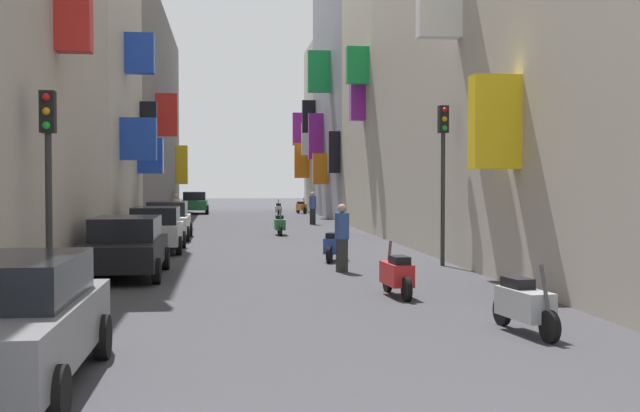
{
  "coord_description": "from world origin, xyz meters",
  "views": [
    {
      "loc": [
        -1.44,
        -4.52,
        2.39
      ],
      "look_at": [
        3.18,
        34.05,
        1.12
      ],
      "focal_mm": 44.92,
      "sensor_mm": 36.0,
      "label": 1
    }
  ],
  "objects_px": {
    "parked_car_silver": "(156,228)",
    "pedestrian_near_right": "(342,238)",
    "scooter_white": "(278,209)",
    "pedestrian_near_left": "(176,212)",
    "traffic_light_far_corner": "(443,157)",
    "scooter_silver": "(524,304)",
    "parked_car_white": "(167,220)",
    "parked_car_green": "(195,202)",
    "parked_car_black": "(126,245)",
    "scooter_red": "(397,274)",
    "traffic_light_near_corner": "(48,161)",
    "parked_car_grey": "(3,320)",
    "scooter_green": "(280,224)",
    "scooter_blue": "(334,245)",
    "pedestrian_crossing": "(313,208)",
    "scooter_orange": "(301,207)"
  },
  "relations": [
    {
      "from": "scooter_white",
      "to": "traffic_light_far_corner",
      "type": "relative_size",
      "value": 0.44
    },
    {
      "from": "scooter_blue",
      "to": "pedestrian_near_right",
      "type": "distance_m",
      "value": 2.79
    },
    {
      "from": "parked_car_green",
      "to": "scooter_silver",
      "type": "relative_size",
      "value": 2.05
    },
    {
      "from": "parked_car_green",
      "to": "parked_car_silver",
      "type": "height_order",
      "value": "parked_car_green"
    },
    {
      "from": "parked_car_silver",
      "to": "pedestrian_near_right",
      "type": "relative_size",
      "value": 2.25
    },
    {
      "from": "scooter_white",
      "to": "traffic_light_near_corner",
      "type": "relative_size",
      "value": 0.49
    },
    {
      "from": "scooter_silver",
      "to": "scooter_blue",
      "type": "xyz_separation_m",
      "value": [
        -1.41,
        11.35,
        -0.0
      ]
    },
    {
      "from": "parked_car_green",
      "to": "pedestrian_crossing",
      "type": "distance_m",
      "value": 16.41
    },
    {
      "from": "scooter_red",
      "to": "scooter_blue",
      "type": "distance_m",
      "value": 7.25
    },
    {
      "from": "scooter_green",
      "to": "pedestrian_crossing",
      "type": "bearing_deg",
      "value": 73.75
    },
    {
      "from": "parked_car_green",
      "to": "parked_car_silver",
      "type": "xyz_separation_m",
      "value": [
        -0.18,
        -30.37,
        -0.03
      ]
    },
    {
      "from": "parked_car_grey",
      "to": "scooter_blue",
      "type": "xyz_separation_m",
      "value": [
        5.72,
        13.8,
        -0.32
      ]
    },
    {
      "from": "scooter_silver",
      "to": "traffic_light_near_corner",
      "type": "distance_m",
      "value": 8.58
    },
    {
      "from": "parked_car_silver",
      "to": "parked_car_white",
      "type": "relative_size",
      "value": 0.95
    },
    {
      "from": "scooter_orange",
      "to": "scooter_white",
      "type": "bearing_deg",
      "value": -116.94
    },
    {
      "from": "parked_car_grey",
      "to": "scooter_green",
      "type": "xyz_separation_m",
      "value": [
        4.9,
        25.12,
        -0.32
      ]
    },
    {
      "from": "parked_car_black",
      "to": "pedestrian_crossing",
      "type": "relative_size",
      "value": 2.56
    },
    {
      "from": "scooter_white",
      "to": "pedestrian_near_left",
      "type": "distance_m",
      "value": 15.29
    },
    {
      "from": "parked_car_black",
      "to": "pedestrian_near_left",
      "type": "relative_size",
      "value": 2.59
    },
    {
      "from": "pedestrian_near_right",
      "to": "traffic_light_far_corner",
      "type": "xyz_separation_m",
      "value": [
        3.0,
        1.11,
        2.13
      ]
    },
    {
      "from": "parked_car_black",
      "to": "scooter_silver",
      "type": "height_order",
      "value": "parked_car_black"
    },
    {
      "from": "scooter_red",
      "to": "scooter_silver",
      "type": "distance_m",
      "value": 4.25
    },
    {
      "from": "parked_car_grey",
      "to": "scooter_red",
      "type": "bearing_deg",
      "value": 47.47
    },
    {
      "from": "parked_car_silver",
      "to": "pedestrian_crossing",
      "type": "height_order",
      "value": "pedestrian_crossing"
    },
    {
      "from": "parked_car_silver",
      "to": "parked_car_green",
      "type": "bearing_deg",
      "value": 89.65
    },
    {
      "from": "traffic_light_near_corner",
      "to": "scooter_orange",
      "type": "bearing_deg",
      "value": 78.38
    },
    {
      "from": "scooter_silver",
      "to": "parked_car_white",
      "type": "bearing_deg",
      "value": 108.32
    },
    {
      "from": "parked_car_green",
      "to": "pedestrian_near_left",
      "type": "relative_size",
      "value": 2.3
    },
    {
      "from": "parked_car_white",
      "to": "scooter_white",
      "type": "distance_m",
      "value": 20.8
    },
    {
      "from": "parked_car_green",
      "to": "parked_car_white",
      "type": "bearing_deg",
      "value": -90.44
    },
    {
      "from": "scooter_red",
      "to": "scooter_silver",
      "type": "height_order",
      "value": "same"
    },
    {
      "from": "parked_car_grey",
      "to": "scooter_blue",
      "type": "bearing_deg",
      "value": 67.48
    },
    {
      "from": "scooter_silver",
      "to": "scooter_green",
      "type": "bearing_deg",
      "value": 95.62
    },
    {
      "from": "parked_car_silver",
      "to": "scooter_white",
      "type": "bearing_deg",
      "value": 77.18
    },
    {
      "from": "parked_car_black",
      "to": "pedestrian_near_right",
      "type": "bearing_deg",
      "value": 3.51
    },
    {
      "from": "scooter_green",
      "to": "scooter_white",
      "type": "relative_size",
      "value": 0.99
    },
    {
      "from": "pedestrian_near_right",
      "to": "parked_car_white",
      "type": "bearing_deg",
      "value": 113.46
    },
    {
      "from": "pedestrian_crossing",
      "to": "pedestrian_near_left",
      "type": "bearing_deg",
      "value": -150.72
    },
    {
      "from": "scooter_white",
      "to": "traffic_light_near_corner",
      "type": "height_order",
      "value": "traffic_light_near_corner"
    },
    {
      "from": "scooter_silver",
      "to": "pedestrian_near_left",
      "type": "xyz_separation_m",
      "value": [
        -6.91,
        26.69,
        0.41
      ]
    },
    {
      "from": "parked_car_silver",
      "to": "pedestrian_near_right",
      "type": "xyz_separation_m",
      "value": [
        5.31,
        -6.57,
        0.11
      ]
    },
    {
      "from": "pedestrian_crossing",
      "to": "traffic_light_far_corner",
      "type": "xyz_separation_m",
      "value": [
        1.33,
        -20.89,
        2.13
      ]
    },
    {
      "from": "scooter_white",
      "to": "pedestrian_near_right",
      "type": "height_order",
      "value": "pedestrian_near_right"
    },
    {
      "from": "pedestrian_crossing",
      "to": "scooter_red",
      "type": "bearing_deg",
      "value": -92.58
    },
    {
      "from": "scooter_white",
      "to": "parked_car_white",
      "type": "bearing_deg",
      "value": -106.3
    },
    {
      "from": "parked_car_grey",
      "to": "scooter_green",
      "type": "relative_size",
      "value": 2.28
    },
    {
      "from": "parked_car_black",
      "to": "scooter_red",
      "type": "height_order",
      "value": "parked_car_black"
    },
    {
      "from": "scooter_silver",
      "to": "parked_car_green",
      "type": "bearing_deg",
      "value": 98.39
    },
    {
      "from": "scooter_green",
      "to": "parked_car_black",
      "type": "bearing_deg",
      "value": -108.47
    },
    {
      "from": "parked_car_grey",
      "to": "scooter_white",
      "type": "xyz_separation_m",
      "value": [
        6.06,
        43.25,
        -0.32
      ]
    }
  ]
}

